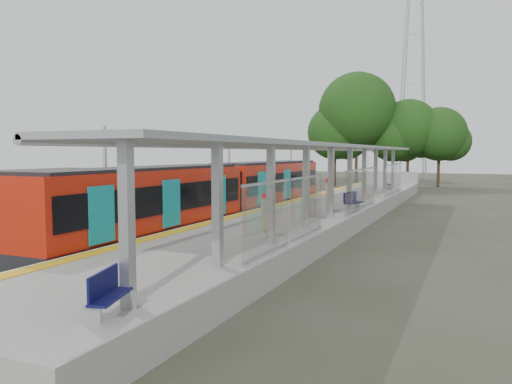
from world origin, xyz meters
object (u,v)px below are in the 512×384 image
Objects in this scene: train at (221,192)px; bench_mid at (352,201)px; bench_near at (108,292)px; info_pillar_near at (265,215)px; litter_bin at (312,207)px; info_pillar_far at (329,196)px; bench_far at (387,183)px.

train is 17.01× the size of bench_mid.
bench_mid reaches higher than bench_near.
info_pillar_near reaches higher than litter_bin.
info_pillar_near is at bearing -92.74° from litter_bin.
bench_mid reaches higher than litter_bin.
info_pillar_near is at bearing -49.19° from train.
info_pillar_near is at bearing -109.25° from info_pillar_far.
bench_near is 16.62m from litter_bin.
litter_bin is at bearing 65.62° from info_pillar_near.
litter_bin is (-0.34, -20.80, -0.07)m from bench_far.
bench_mid is 17.65m from bench_far.
train is 18.42m from bench_near.
train is 29.01× the size of litter_bin.
train is 6.12m from info_pillar_far.
litter_bin is (-1.01, 16.59, -0.01)m from bench_near.
train is 5.64m from litter_bin.
bench_mid is at bearing 67.71° from litter_bin.
bench_mid is (0.29, 19.78, 0.08)m from bench_near.
bench_far is (-0.68, 37.40, 0.06)m from bench_near.
bench_near is at bearing -69.03° from train.
bench_far is 1.00× the size of info_pillar_near.
bench_near is at bearing -86.51° from litter_bin.
train is 17.40× the size of info_pillar_near.
info_pillar_far is (-0.29, -17.81, 0.24)m from bench_far.
bench_near is (6.59, -17.19, -0.57)m from train.
litter_bin is at bearing -100.05° from bench_mid.
info_pillar_near is at bearing -87.96° from bench_mid.
info_pillar_near is 5.56m from litter_bin.
bench_mid is at bearing 72.33° from bench_near.
bench_near is at bearing -104.33° from info_pillar_far.
info_pillar_far reaches higher than bench_mid.
bench_near is at bearing -104.35° from bench_far.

